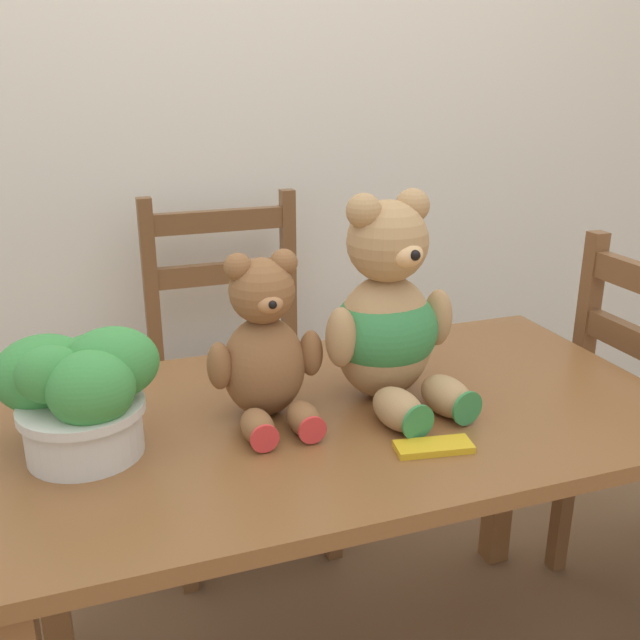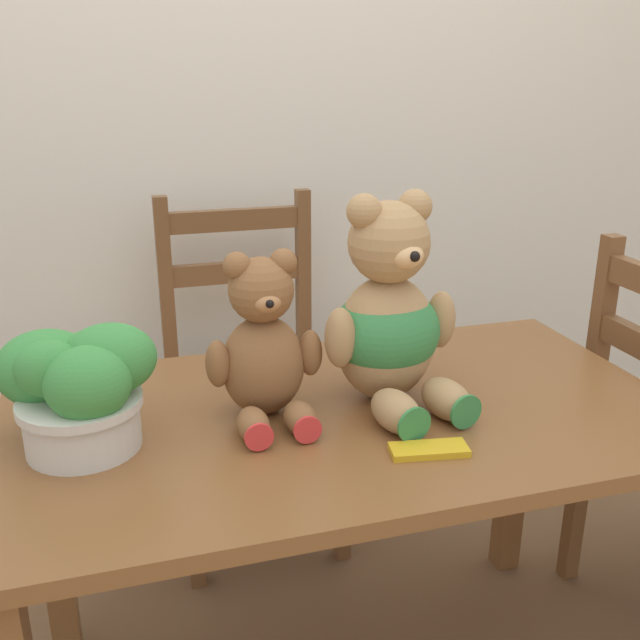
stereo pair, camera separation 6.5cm
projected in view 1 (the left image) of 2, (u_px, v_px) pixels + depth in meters
The scene contains 7 objects.
wall_back at pixel (218, 72), 2.05m from camera, with size 8.00×0.04×2.60m, color silver.
dining_table at pixel (344, 459), 1.38m from camera, with size 1.26×0.70×0.70m.
wooden_chair_behind at pixel (237, 377), 2.03m from camera, with size 0.45×0.44×0.98m.
teddy_bear_left at pixel (265, 349), 1.27m from camera, with size 0.22×0.21×0.31m.
teddy_bear_right at pixel (388, 319), 1.34m from camera, with size 0.28×0.31×0.40m.
potted_plant at pixel (79, 389), 1.16m from camera, with size 0.27×0.23×0.21m.
chocolate_bar at pixel (434, 447), 1.19m from camera, with size 0.13×0.05×0.01m, color gold.
Camera 1 is at (-0.45, -0.77, 1.31)m, focal length 40.00 mm.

